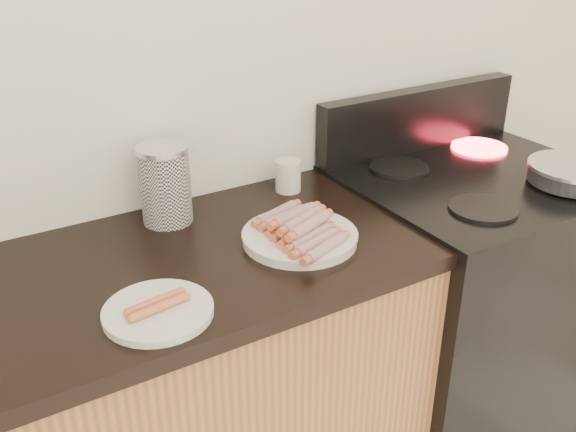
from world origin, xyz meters
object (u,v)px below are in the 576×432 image
stove (462,304)px  mug (288,176)px  main_plate (300,238)px  canister (165,184)px  frying_pan (575,173)px  side_plate (158,311)px

stove → mug: 0.76m
stove → main_plate: main_plate is taller
canister → mug: (0.37, 0.01, -0.06)m
canister → stove: bearing=-13.9°
frying_pan → side_plate: bearing=-170.5°
stove → frying_pan: size_ratio=2.07×
canister → mug: canister is taller
mug → main_plate: bearing=-115.8°
side_plate → mug: (0.54, 0.39, 0.04)m
main_plate → side_plate: size_ratio=1.25×
side_plate → main_plate: bearing=15.8°
frying_pan → side_plate: size_ratio=1.99×
side_plate → frying_pan: bearing=-1.0°
frying_pan → canister: size_ratio=2.17×
main_plate → side_plate: main_plate is taller
frying_pan → main_plate: bearing=-178.7°
mug → canister: bearing=-179.1°
stove → main_plate: bearing=-175.6°
frying_pan → main_plate: frying_pan is taller
main_plate → mug: (0.13, 0.28, 0.04)m
canister → mug: 0.37m
side_plate → mug: size_ratio=2.45×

